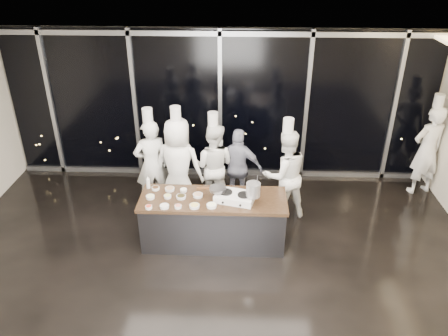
# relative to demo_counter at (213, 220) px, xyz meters

# --- Properties ---
(ground) EXTENTS (9.00, 9.00, 0.00)m
(ground) POSITION_rel_demo_counter_xyz_m (0.00, -0.90, -0.45)
(ground) COLOR black
(ground) RESTS_ON ground
(room_shell) EXTENTS (9.02, 7.02, 3.21)m
(room_shell) POSITION_rel_demo_counter_xyz_m (0.18, -0.90, 1.79)
(room_shell) COLOR beige
(room_shell) RESTS_ON ground
(window_wall) EXTENTS (8.90, 0.11, 3.20)m
(window_wall) POSITION_rel_demo_counter_xyz_m (0.00, 2.53, 1.14)
(window_wall) COLOR black
(window_wall) RESTS_ON ground
(demo_counter) EXTENTS (2.46, 0.86, 0.90)m
(demo_counter) POSITION_rel_demo_counter_xyz_m (0.00, 0.00, 0.00)
(demo_counter) COLOR #353539
(demo_counter) RESTS_ON ground
(stove) EXTENTS (0.71, 0.53, 0.14)m
(stove) POSITION_rel_demo_counter_xyz_m (0.37, -0.05, 0.51)
(stove) COLOR silver
(stove) RESTS_ON demo_counter
(frying_pan) EXTENTS (0.51, 0.34, 0.05)m
(frying_pan) POSITION_rel_demo_counter_xyz_m (0.07, 0.03, 0.61)
(frying_pan) COLOR gray
(frying_pan) RESTS_ON stove
(stock_pot) EXTENTS (0.28, 0.28, 0.23)m
(stock_pot) POSITION_rel_demo_counter_xyz_m (0.66, -0.13, 0.70)
(stock_pot) COLOR #B0B0B3
(stock_pot) RESTS_ON stove
(prep_bowls) EXTENTS (1.19, 0.72, 0.05)m
(prep_bowls) POSITION_rel_demo_counter_xyz_m (-0.58, -0.07, 0.47)
(prep_bowls) COLOR silver
(prep_bowls) RESTS_ON demo_counter
(squeeze_bottle) EXTENTS (0.07, 0.07, 0.24)m
(squeeze_bottle) POSITION_rel_demo_counter_xyz_m (-1.14, 0.28, 0.56)
(squeeze_bottle) COLOR silver
(squeeze_bottle) RESTS_ON demo_counter
(chef_far_left) EXTENTS (0.78, 0.66, 2.04)m
(chef_far_left) POSITION_rel_demo_counter_xyz_m (-1.25, 1.15, 0.47)
(chef_far_left) COLOR white
(chef_far_left) RESTS_ON ground
(chef_left) EXTENTS (1.04, 0.79, 2.13)m
(chef_left) POSITION_rel_demo_counter_xyz_m (-0.72, 1.03, 0.51)
(chef_left) COLOR white
(chef_left) RESTS_ON ground
(chef_center) EXTENTS (0.95, 0.80, 1.94)m
(chef_center) POSITION_rel_demo_counter_xyz_m (-0.07, 1.25, 0.41)
(chef_center) COLOR white
(chef_center) RESTS_ON ground
(guest) EXTENTS (1.00, 0.60, 1.59)m
(guest) POSITION_rel_demo_counter_xyz_m (0.41, 1.31, 0.34)
(guest) COLOR #151C3B
(guest) RESTS_ON ground
(chef_right) EXTENTS (1.01, 0.89, 1.99)m
(chef_right) POSITION_rel_demo_counter_xyz_m (1.27, 0.90, 0.43)
(chef_right) COLOR white
(chef_right) RESTS_ON ground
(chef_side) EXTENTS (0.80, 0.65, 2.13)m
(chef_side) POSITION_rel_demo_counter_xyz_m (4.20, 1.91, 0.51)
(chef_side) COLOR white
(chef_side) RESTS_ON ground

